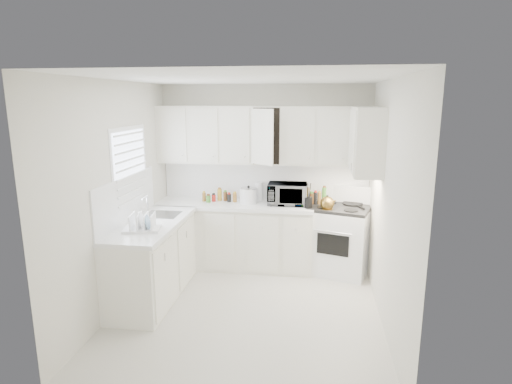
% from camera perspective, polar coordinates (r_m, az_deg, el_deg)
% --- Properties ---
extents(floor, '(3.20, 3.20, 0.00)m').
position_cam_1_polar(floor, '(5.07, -1.15, -15.67)').
color(floor, beige).
rests_on(floor, ground).
extents(ceiling, '(3.20, 3.20, 0.00)m').
position_cam_1_polar(ceiling, '(4.48, -1.29, 15.13)').
color(ceiling, white).
rests_on(ceiling, ground).
extents(wall_back, '(3.00, 0.00, 3.00)m').
position_cam_1_polar(wall_back, '(6.16, 1.17, 2.24)').
color(wall_back, silver).
rests_on(wall_back, ground).
extents(wall_front, '(3.00, 0.00, 3.00)m').
position_cam_1_polar(wall_front, '(3.10, -6.00, -8.15)').
color(wall_front, silver).
rests_on(wall_front, ground).
extents(wall_left, '(0.00, 3.20, 3.20)m').
position_cam_1_polar(wall_left, '(5.06, -18.22, -0.62)').
color(wall_left, silver).
rests_on(wall_left, ground).
extents(wall_right, '(0.00, 3.20, 3.20)m').
position_cam_1_polar(wall_right, '(4.62, 17.50, -1.80)').
color(wall_right, silver).
rests_on(wall_right, ground).
extents(window_blinds, '(0.06, 0.96, 1.06)m').
position_cam_1_polar(window_blinds, '(5.32, -16.57, 2.83)').
color(window_blinds, white).
rests_on(window_blinds, wall_left).
extents(lower_cabinets_back, '(2.22, 0.60, 0.90)m').
position_cam_1_polar(lower_cabinets_back, '(6.14, -2.84, -6.00)').
color(lower_cabinets_back, silver).
rests_on(lower_cabinets_back, floor).
extents(lower_cabinets_left, '(0.60, 1.60, 0.90)m').
position_cam_1_polar(lower_cabinets_left, '(5.36, -13.74, -9.14)').
color(lower_cabinets_left, silver).
rests_on(lower_cabinets_left, floor).
extents(countertop_back, '(2.24, 0.64, 0.05)m').
position_cam_1_polar(countertop_back, '(6.00, -2.91, -1.72)').
color(countertop_back, white).
rests_on(countertop_back, lower_cabinets_back).
extents(countertop_left, '(0.64, 1.62, 0.05)m').
position_cam_1_polar(countertop_left, '(5.21, -13.91, -4.27)').
color(countertop_left, white).
rests_on(countertop_left, lower_cabinets_left).
extents(backsplash_back, '(2.98, 0.02, 0.55)m').
position_cam_1_polar(backsplash_back, '(6.16, 1.16, 1.53)').
color(backsplash_back, white).
rests_on(backsplash_back, wall_back).
extents(backsplash_left, '(0.02, 1.60, 0.55)m').
position_cam_1_polar(backsplash_left, '(5.25, -17.12, -0.94)').
color(backsplash_left, white).
rests_on(backsplash_left, wall_left).
extents(upper_cabinets_back, '(3.00, 0.33, 0.80)m').
position_cam_1_polar(upper_cabinets_back, '(5.96, 0.99, 3.85)').
color(upper_cabinets_back, silver).
rests_on(upper_cabinets_back, wall_back).
extents(upper_cabinets_right, '(0.33, 0.90, 0.80)m').
position_cam_1_polar(upper_cabinets_right, '(5.35, 14.51, 2.46)').
color(upper_cabinets_right, silver).
rests_on(upper_cabinets_right, wall_right).
extents(sink, '(0.42, 0.38, 0.30)m').
position_cam_1_polar(sink, '(5.48, -12.64, -1.80)').
color(sink, gray).
rests_on(sink, countertop_left).
extents(stove, '(0.94, 0.85, 1.22)m').
position_cam_1_polar(stove, '(5.98, 11.17, -5.15)').
color(stove, white).
rests_on(stove, floor).
extents(tea_kettle, '(0.29, 0.27, 0.22)m').
position_cam_1_polar(tea_kettle, '(5.70, 9.62, -1.37)').
color(tea_kettle, olive).
rests_on(tea_kettle, stove).
extents(frying_pan, '(0.45, 0.55, 0.04)m').
position_cam_1_polar(frying_pan, '(6.05, 12.93, -1.50)').
color(frying_pan, black).
rests_on(frying_pan, stove).
extents(microwave, '(0.54, 0.31, 0.36)m').
position_cam_1_polar(microwave, '(5.89, 4.25, 0.06)').
color(microwave, gray).
rests_on(microwave, countertop_back).
extents(rice_cooker, '(0.28, 0.28, 0.25)m').
position_cam_1_polar(rice_cooker, '(5.97, -1.02, -0.31)').
color(rice_cooker, white).
rests_on(rice_cooker, countertop_back).
extents(paper_towel, '(0.12, 0.12, 0.27)m').
position_cam_1_polar(paper_towel, '(6.09, 0.43, 0.07)').
color(paper_towel, white).
rests_on(paper_towel, countertop_back).
extents(utensil_crock, '(0.13, 0.13, 0.35)m').
position_cam_1_polar(utensil_crock, '(5.73, 7.14, -0.41)').
color(utensil_crock, black).
rests_on(utensil_crock, countertop_back).
extents(dish_rack, '(0.44, 0.36, 0.22)m').
position_cam_1_polar(dish_rack, '(4.90, -15.20, -3.78)').
color(dish_rack, white).
rests_on(dish_rack, countertop_left).
extents(spice_left_0, '(0.06, 0.06, 0.13)m').
position_cam_1_polar(spice_left_0, '(6.20, -6.87, -0.47)').
color(spice_left_0, olive).
rests_on(spice_left_0, countertop_back).
extents(spice_left_1, '(0.06, 0.06, 0.13)m').
position_cam_1_polar(spice_left_1, '(6.10, -6.40, -0.68)').
color(spice_left_1, '#40822B').
rests_on(spice_left_1, countertop_back).
extents(spice_left_2, '(0.06, 0.06, 0.13)m').
position_cam_1_polar(spice_left_2, '(6.16, -5.52, -0.52)').
color(spice_left_2, red).
rests_on(spice_left_2, countertop_back).
extents(spice_left_3, '(0.06, 0.06, 0.13)m').
position_cam_1_polar(spice_left_3, '(6.06, -5.03, -0.73)').
color(spice_left_3, gold).
rests_on(spice_left_3, countertop_back).
extents(spice_left_4, '(0.06, 0.06, 0.13)m').
position_cam_1_polar(spice_left_4, '(6.13, -4.15, -0.56)').
color(spice_left_4, brown).
rests_on(spice_left_4, countertop_back).
extents(spice_left_5, '(0.06, 0.06, 0.13)m').
position_cam_1_polar(spice_left_5, '(6.03, -3.64, -0.77)').
color(spice_left_5, black).
rests_on(spice_left_5, countertop_back).
extents(spice_left_6, '(0.06, 0.06, 0.13)m').
position_cam_1_polar(spice_left_6, '(6.10, -2.78, -0.61)').
color(spice_left_6, olive).
rests_on(spice_left_6, countertop_back).
extents(sauce_right_0, '(0.06, 0.06, 0.19)m').
position_cam_1_polar(sauce_right_0, '(6.03, 6.48, -0.53)').
color(sauce_right_0, red).
rests_on(sauce_right_0, countertop_back).
extents(sauce_right_1, '(0.06, 0.06, 0.19)m').
position_cam_1_polar(sauce_right_1, '(5.97, 6.99, -0.68)').
color(sauce_right_1, gold).
rests_on(sauce_right_1, countertop_back).
extents(sauce_right_2, '(0.06, 0.06, 0.19)m').
position_cam_1_polar(sauce_right_2, '(6.03, 7.52, -0.56)').
color(sauce_right_2, brown).
rests_on(sauce_right_2, countertop_back).
extents(sauce_right_3, '(0.06, 0.06, 0.19)m').
position_cam_1_polar(sauce_right_3, '(5.97, 8.04, -0.71)').
color(sauce_right_3, black).
rests_on(sauce_right_3, countertop_back).
extents(sauce_right_4, '(0.06, 0.06, 0.19)m').
position_cam_1_polar(sauce_right_4, '(6.03, 8.57, -0.60)').
color(sauce_right_4, olive).
rests_on(sauce_right_4, countertop_back).
extents(sauce_right_5, '(0.06, 0.06, 0.19)m').
position_cam_1_polar(sauce_right_5, '(5.97, 9.10, -0.74)').
color(sauce_right_5, '#40822B').
rests_on(sauce_right_5, countertop_back).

